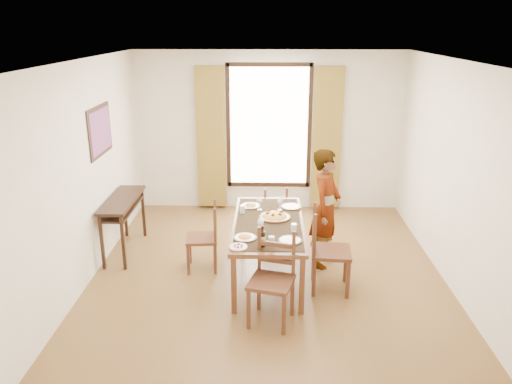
{
  "coord_description": "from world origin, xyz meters",
  "views": [
    {
      "loc": [
        0.0,
        -5.85,
        3.1
      ],
      "look_at": [
        -0.16,
        0.34,
        1.0
      ],
      "focal_mm": 35.0,
      "sensor_mm": 36.0,
      "label": 1
    }
  ],
  "objects_px": {
    "console_table": "(122,206)",
    "man": "(326,209)",
    "dining_table": "(268,227)",
    "pasta_platter": "(275,215)"
  },
  "relations": [
    {
      "from": "console_table",
      "to": "man",
      "type": "bearing_deg",
      "value": -6.26
    },
    {
      "from": "console_table",
      "to": "pasta_platter",
      "type": "bearing_deg",
      "value": -15.08
    },
    {
      "from": "man",
      "to": "pasta_platter",
      "type": "bearing_deg",
      "value": 135.16
    },
    {
      "from": "dining_table",
      "to": "console_table",
      "type": "bearing_deg",
      "value": 161.33
    },
    {
      "from": "dining_table",
      "to": "pasta_platter",
      "type": "relative_size",
      "value": 4.67
    },
    {
      "from": "console_table",
      "to": "pasta_platter",
      "type": "xyz_separation_m",
      "value": [
        2.11,
        -0.57,
        0.12
      ]
    },
    {
      "from": "dining_table",
      "to": "pasta_platter",
      "type": "distance_m",
      "value": 0.18
    },
    {
      "from": "man",
      "to": "pasta_platter",
      "type": "height_order",
      "value": "man"
    },
    {
      "from": "console_table",
      "to": "man",
      "type": "relative_size",
      "value": 0.76
    },
    {
      "from": "console_table",
      "to": "dining_table",
      "type": "height_order",
      "value": "console_table"
    }
  ]
}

